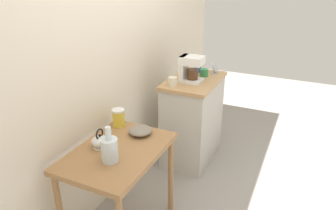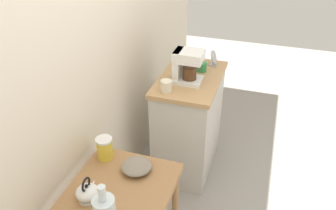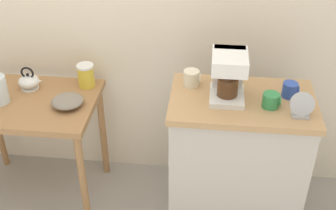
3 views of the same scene
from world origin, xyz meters
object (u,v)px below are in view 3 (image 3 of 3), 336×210
teakettle (29,82)px  mug_small_cream (192,78)px  bowl_stoneware (67,101)px  table_clock (302,107)px  canister_enamel (86,76)px  coffee_maker (229,73)px  mug_tall_green (271,100)px  mug_blue (290,90)px

teakettle → mug_small_cream: mug_small_cream is taller
bowl_stoneware → table_clock: bearing=-9.0°
bowl_stoneware → canister_enamel: 0.24m
coffee_maker → bowl_stoneware: bearing=176.7°
teakettle → mug_tall_green: (1.42, -0.30, 0.15)m
mug_blue → mug_small_cream: bearing=173.4°
teakettle → mug_blue: (1.53, -0.19, 0.15)m
bowl_stoneware → mug_tall_green: size_ratio=2.00×
table_clock → mug_tall_green: bearing=152.6°
mug_tall_green → mug_blue: 0.16m
canister_enamel → mug_tall_green: (1.08, -0.36, 0.13)m
coffee_maker → table_clock: (0.36, -0.15, -0.08)m
teakettle → mug_tall_green: size_ratio=1.69×
coffee_maker → table_clock: coffee_maker is taller
mug_tall_green → table_clock: size_ratio=0.70×
bowl_stoneware → table_clock: (1.27, -0.20, 0.19)m
mug_small_cream → canister_enamel: bearing=164.0°
canister_enamel → table_clock: table_clock is taller
mug_small_cream → mug_blue: 0.53m
canister_enamel → mug_blue: 1.22m
table_clock → bowl_stoneware: bearing=171.0°
mug_small_cream → coffee_maker: bearing=-26.0°
bowl_stoneware → teakettle: teakettle is taller
mug_blue → table_clock: (0.03, -0.18, 0.02)m
canister_enamel → mug_blue: size_ratio=1.72×
teakettle → canister_enamel: teakettle is taller
teakettle → coffee_maker: 1.25m
bowl_stoneware → coffee_maker: size_ratio=0.71×
mug_tall_green → mug_small_cream: bearing=157.5°
teakettle → table_clock: 1.62m
teakettle → coffee_maker: coffee_maker is taller
teakettle → mug_blue: bearing=-6.9°
mug_small_cream → table_clock: bearing=-23.7°
mug_tall_green → mug_small_cream: mug_small_cream is taller
bowl_stoneware → mug_small_cream: 0.74m
bowl_stoneware → mug_small_cream: mug_small_cream is taller
bowl_stoneware → table_clock: table_clock is taller
mug_tall_green → mug_blue: size_ratio=1.07×
mug_tall_green → mug_blue: mug_blue is taller
teakettle → canister_enamel: size_ratio=1.06×
teakettle → mug_tall_green: bearing=-11.8°
bowl_stoneware → mug_blue: size_ratio=2.15×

